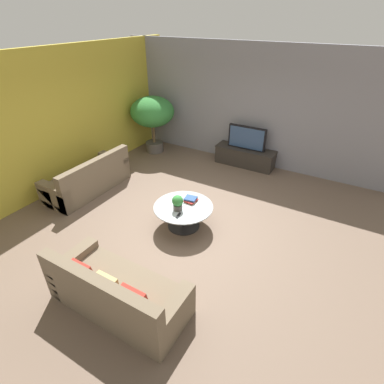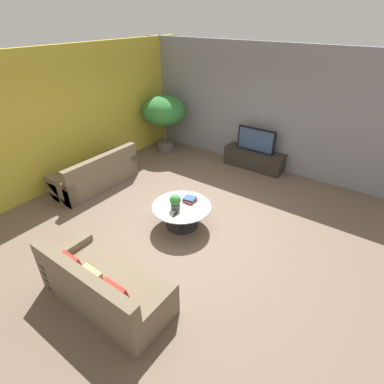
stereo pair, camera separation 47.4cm
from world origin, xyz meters
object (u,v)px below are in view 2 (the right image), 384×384
(coffee_table, at_px, (182,212))
(media_console, at_px, (254,159))
(television, at_px, (256,140))
(couch_by_wall, at_px, (96,175))
(potted_palm_tall, at_px, (164,113))
(couch_near_entry, at_px, (104,287))
(potted_plant_tabletop, at_px, (175,202))

(coffee_table, bearing_deg, media_console, 89.76)
(television, height_order, couch_by_wall, television)
(television, distance_m, potted_palm_tall, 2.72)
(media_console, relative_size, television, 1.59)
(couch_near_entry, distance_m, potted_plant_tabletop, 1.94)
(couch_near_entry, bearing_deg, television, -88.05)
(media_console, bearing_deg, couch_near_entry, -88.05)
(television, bearing_deg, media_console, 90.00)
(couch_near_entry, xyz_separation_m, potted_palm_tall, (-2.83, 4.71, 0.84))
(media_console, distance_m, couch_near_entry, 5.17)
(television, distance_m, couch_by_wall, 4.04)
(couch_near_entry, bearing_deg, potted_palm_tall, -59.01)
(television, relative_size, couch_by_wall, 0.50)
(couch_by_wall, bearing_deg, couch_near_entry, 52.65)
(couch_near_entry, bearing_deg, coffee_table, -84.71)
(media_console, relative_size, coffee_table, 1.42)
(potted_palm_tall, bearing_deg, couch_near_entry, -59.01)
(coffee_table, distance_m, potted_plant_tabletop, 0.33)
(couch_by_wall, relative_size, couch_near_entry, 1.02)
(couch_near_entry, relative_size, potted_palm_tall, 1.22)
(television, distance_m, potted_plant_tabletop, 3.27)
(television, height_order, potted_plant_tabletop, television)
(couch_near_entry, bearing_deg, potted_plant_tabletop, -83.42)
(media_console, relative_size, potted_plant_tabletop, 5.33)
(media_console, height_order, potted_palm_tall, potted_palm_tall)
(couch_near_entry, distance_m, potted_palm_tall, 5.56)
(couch_by_wall, xyz_separation_m, couch_near_entry, (2.77, -2.12, -0.00))
(coffee_table, bearing_deg, potted_plant_tabletop, -101.64)
(coffee_table, height_order, potted_plant_tabletop, potted_plant_tabletop)
(media_console, bearing_deg, television, -90.00)
(television, relative_size, potted_palm_tall, 0.62)
(couch_by_wall, xyz_separation_m, potted_plant_tabletop, (2.55, -0.21, 0.32))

